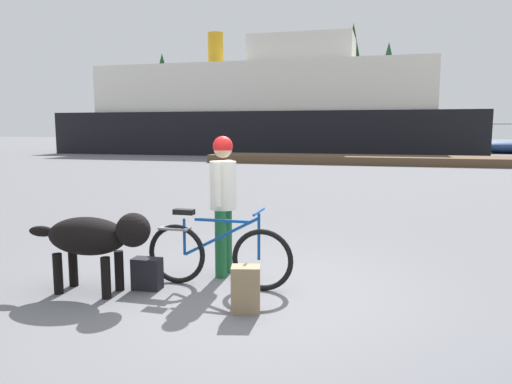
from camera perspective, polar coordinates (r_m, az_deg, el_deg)
ground_plane at (r=5.27m, az=-2.17°, el=-12.40°), size 160.00×160.00×0.00m
bicycle at (r=5.52m, az=-4.60°, el=-7.33°), size 1.72×0.44×0.90m
person_cyclist at (r=5.84m, az=-3.89°, el=-0.06°), size 0.32×0.53×1.70m
dog at (r=5.53m, az=-18.49°, el=-5.10°), size 1.48×0.49×0.91m
backpack at (r=4.82m, az=-1.22°, el=-11.41°), size 0.32×0.26×0.46m
handbag_pannier at (r=5.61m, az=-12.73°, el=-9.39°), size 0.33×0.19×0.36m
dock_pier at (r=25.23m, az=13.03°, el=3.74°), size 16.30×2.84×0.40m
ferry_boat at (r=34.29m, az=0.95°, el=9.49°), size 28.39×7.26×8.46m
pine_tree_far_left at (r=52.60m, az=-10.97°, el=12.03°), size 3.60×3.60×9.50m
pine_tree_center at (r=49.87m, az=15.31°, el=12.62°), size 3.59×3.59×10.05m
pine_tree_mid_back at (r=53.28m, az=11.33°, el=13.70°), size 4.00×4.00×12.64m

